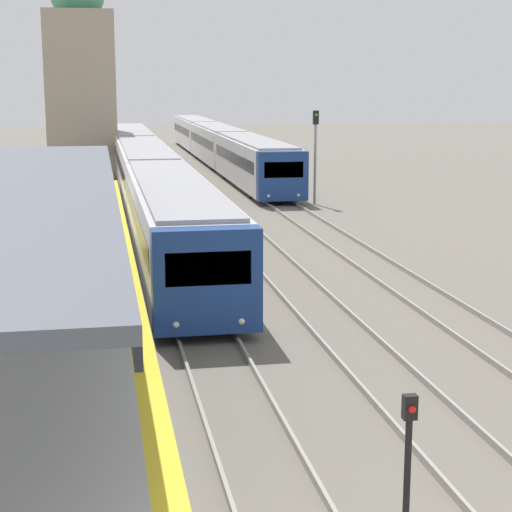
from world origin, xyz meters
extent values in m
cube|color=#4C515B|center=(-4.15, 10.18, 4.01)|extent=(4.00, 22.45, 0.20)
cube|color=black|center=(-2.19, 10.18, 3.79)|extent=(0.08, 22.45, 0.24)
cylinder|color=#47474C|center=(-4.15, 10.18, 2.38)|extent=(0.16, 0.16, 3.06)
cylinder|color=#47474C|center=(-4.15, 19.15, 2.38)|extent=(0.16, 0.16, 3.06)
cylinder|color=#2D2D33|center=(-2.29, 11.54, 1.28)|extent=(0.14, 0.14, 0.85)
cylinder|color=#2D2D33|center=(-2.09, 11.54, 1.28)|extent=(0.14, 0.14, 0.85)
cube|color=black|center=(-2.19, 11.54, 2.00)|extent=(0.40, 0.22, 0.60)
sphere|color=tan|center=(-2.19, 11.54, 2.41)|extent=(0.22, 0.22, 0.22)
cube|color=orange|center=(-2.19, 11.34, 2.02)|extent=(0.30, 0.18, 0.40)
cube|color=navy|center=(0.00, 11.55, 1.55)|extent=(2.64, 0.70, 2.56)
cube|color=black|center=(0.00, 11.22, 1.91)|extent=(2.06, 0.04, 0.82)
sphere|color=#EFEACC|center=(-0.79, 11.21, 0.57)|extent=(0.16, 0.16, 0.16)
sphere|color=#EFEACC|center=(0.79, 11.21, 0.57)|extent=(0.16, 0.16, 0.16)
cube|color=silver|center=(0.00, 20.38, 1.55)|extent=(2.64, 16.97, 2.56)
cube|color=gray|center=(0.00, 20.38, 2.89)|extent=(2.32, 16.63, 0.12)
cube|color=black|center=(0.00, 20.38, 1.83)|extent=(2.66, 15.61, 0.66)
cylinder|color=black|center=(-1.12, 14.87, 0.35)|extent=(0.12, 0.70, 0.70)
cylinder|color=black|center=(1.12, 14.87, 0.35)|extent=(0.12, 0.70, 0.70)
cylinder|color=black|center=(-1.12, 25.90, 0.35)|extent=(0.12, 0.70, 0.70)
cylinder|color=black|center=(1.12, 25.90, 0.35)|extent=(0.12, 0.70, 0.70)
cube|color=silver|center=(0.00, 37.70, 1.55)|extent=(2.64, 16.97, 2.56)
cube|color=gray|center=(0.00, 37.70, 2.89)|extent=(2.32, 16.63, 0.12)
cube|color=black|center=(0.00, 37.70, 1.83)|extent=(2.66, 15.61, 0.66)
cylinder|color=black|center=(-1.12, 32.18, 0.35)|extent=(0.12, 0.70, 0.70)
cylinder|color=black|center=(1.12, 32.18, 0.35)|extent=(0.12, 0.70, 0.70)
cylinder|color=black|center=(-1.12, 43.21, 0.35)|extent=(0.12, 0.70, 0.70)
cylinder|color=black|center=(1.12, 43.21, 0.35)|extent=(0.12, 0.70, 0.70)
cube|color=silver|center=(0.00, 55.01, 1.55)|extent=(2.64, 16.97, 2.56)
cube|color=gray|center=(0.00, 55.01, 2.89)|extent=(2.32, 16.63, 0.12)
cube|color=black|center=(0.00, 55.01, 1.83)|extent=(2.66, 15.61, 0.66)
cylinder|color=black|center=(-1.12, 49.50, 0.35)|extent=(0.12, 0.70, 0.70)
cylinder|color=black|center=(1.12, 49.50, 0.35)|extent=(0.12, 0.70, 0.70)
cylinder|color=black|center=(-1.12, 60.53, 0.35)|extent=(0.12, 0.70, 0.70)
cylinder|color=black|center=(1.12, 60.53, 0.35)|extent=(0.12, 0.70, 0.70)
cube|color=navy|center=(6.80, 34.34, 1.53)|extent=(2.61, 0.70, 2.53)
cube|color=black|center=(6.80, 34.01, 1.89)|extent=(2.03, 0.04, 0.81)
sphere|color=#EFEACC|center=(6.02, 34.00, 0.57)|extent=(0.16, 0.16, 0.16)
sphere|color=#EFEACC|center=(7.58, 34.00, 0.57)|extent=(0.16, 0.16, 0.16)
cube|color=silver|center=(6.80, 42.45, 1.53)|extent=(2.61, 15.52, 2.53)
cube|color=gray|center=(6.80, 42.45, 2.86)|extent=(2.29, 15.21, 0.12)
cube|color=black|center=(6.80, 42.45, 1.81)|extent=(2.63, 14.28, 0.66)
cylinder|color=black|center=(5.69, 37.40, 0.35)|extent=(0.12, 0.70, 0.70)
cylinder|color=black|center=(7.90, 37.40, 0.35)|extent=(0.12, 0.70, 0.70)
cylinder|color=black|center=(5.69, 47.49, 0.35)|extent=(0.12, 0.70, 0.70)
cylinder|color=black|center=(7.90, 47.49, 0.35)|extent=(0.12, 0.70, 0.70)
cube|color=silver|center=(6.80, 58.32, 1.53)|extent=(2.61, 15.52, 2.53)
cube|color=gray|center=(6.80, 58.32, 2.86)|extent=(2.29, 15.21, 0.12)
cube|color=black|center=(6.80, 58.32, 1.81)|extent=(2.63, 14.28, 0.66)
cylinder|color=black|center=(5.69, 53.28, 0.35)|extent=(0.12, 0.70, 0.70)
cylinder|color=black|center=(7.90, 53.28, 0.35)|extent=(0.12, 0.70, 0.70)
cylinder|color=black|center=(5.69, 63.37, 0.35)|extent=(0.12, 0.70, 0.70)
cylinder|color=black|center=(7.90, 63.37, 0.35)|extent=(0.12, 0.70, 0.70)
cube|color=silver|center=(6.80, 74.20, 1.53)|extent=(2.61, 15.52, 2.53)
cube|color=gray|center=(6.80, 74.20, 2.86)|extent=(2.29, 15.21, 0.12)
cube|color=black|center=(6.80, 74.20, 1.81)|extent=(2.63, 14.28, 0.66)
cylinder|color=black|center=(5.69, 69.15, 0.35)|extent=(0.12, 0.70, 0.70)
cylinder|color=black|center=(7.90, 69.15, 0.35)|extent=(0.12, 0.70, 0.70)
cylinder|color=black|center=(5.69, 79.24, 0.35)|extent=(0.12, 0.70, 0.70)
cylinder|color=black|center=(7.90, 79.24, 0.35)|extent=(0.12, 0.70, 0.70)
cylinder|color=black|center=(1.72, 2.36, 0.78)|extent=(0.10, 0.10, 1.56)
cube|color=black|center=(1.72, 2.36, 1.74)|extent=(0.20, 0.14, 0.36)
sphere|color=red|center=(1.72, 2.27, 1.74)|extent=(0.11, 0.11, 0.11)
cylinder|color=gray|center=(8.57, 34.53, 2.42)|extent=(0.14, 0.14, 4.83)
cube|color=black|center=(8.57, 34.53, 4.48)|extent=(0.28, 0.20, 0.70)
sphere|color=green|center=(8.57, 34.41, 4.62)|extent=(0.14, 0.14, 0.14)
cube|color=gray|center=(-3.43, 51.53, 5.46)|extent=(4.60, 4.60, 10.91)
camera|label=1|loc=(-2.48, -8.42, 6.23)|focal=60.00mm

